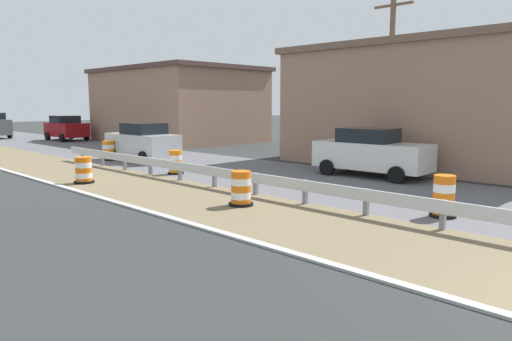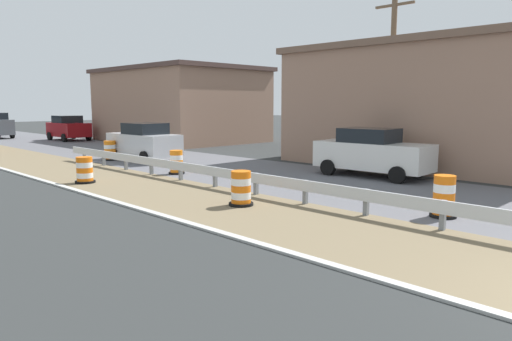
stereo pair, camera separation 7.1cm
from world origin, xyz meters
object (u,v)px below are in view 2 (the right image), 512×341
object	(u,v)px
car_trailing_near_lane	(68,128)
traffic_barrel_nearest	(444,198)
traffic_barrel_close	(241,190)
traffic_barrel_mid	(176,163)
car_mid_far_lane	(372,152)
traffic_barrel_far	(85,171)
utility_pole_near	(392,79)
car_lead_near_lane	(144,142)
traffic_barrel_farther	(110,152)

from	to	relation	value
car_trailing_near_lane	traffic_barrel_nearest	bearing A→B (deg)	-8.12
traffic_barrel_close	traffic_barrel_mid	bearing A→B (deg)	70.08
traffic_barrel_close	car_mid_far_lane	world-z (taller)	car_mid_far_lane
traffic_barrel_far	car_mid_far_lane	xyz separation A→B (m)	(8.76, -6.66, 0.53)
traffic_barrel_far	utility_pole_near	bearing A→B (deg)	-27.70
car_trailing_near_lane	car_mid_far_lane	distance (m)	26.99
car_lead_near_lane	car_mid_far_lane	size ratio (longest dim) A/B	0.94
utility_pole_near	car_trailing_near_lane	bearing A→B (deg)	96.65
traffic_barrel_farther	car_lead_near_lane	xyz separation A→B (m)	(1.21, -1.31, 0.51)
car_lead_near_lane	car_trailing_near_lane	xyz separation A→B (m)	(3.00, 15.85, 0.02)
traffic_barrel_farther	car_trailing_near_lane	size ratio (longest dim) A/B	0.25
traffic_barrel_nearest	car_trailing_near_lane	world-z (taller)	car_trailing_near_lane
car_lead_near_lane	traffic_barrel_close	bearing A→B (deg)	159.60
traffic_barrel_close	traffic_barrel_far	distance (m)	7.01
traffic_barrel_nearest	traffic_barrel_far	size ratio (longest dim) A/B	1.13
traffic_barrel_far	traffic_barrel_nearest	bearing A→B (deg)	-70.59
traffic_barrel_mid	car_lead_near_lane	size ratio (longest dim) A/B	0.23
traffic_barrel_far	car_trailing_near_lane	distance (m)	21.96
traffic_barrel_close	traffic_barrel_far	world-z (taller)	traffic_barrel_close
traffic_barrel_close	car_lead_near_lane	size ratio (longest dim) A/B	0.23
car_trailing_near_lane	traffic_barrel_far	bearing A→B (deg)	-22.79
traffic_barrel_farther	car_lead_near_lane	distance (m)	1.86
traffic_barrel_nearest	car_mid_far_lane	bearing A→B (deg)	46.34
traffic_barrel_nearest	utility_pole_near	bearing A→B (deg)	37.57
traffic_barrel_close	traffic_barrel_mid	xyz separation A→B (m)	(2.28, 6.30, -0.00)
car_trailing_near_lane	utility_pole_near	distance (m)	26.63
traffic_barrel_mid	traffic_barrel_farther	bearing A→B (deg)	86.28
car_mid_far_lane	utility_pole_near	world-z (taller)	utility_pole_near
traffic_barrel_nearest	traffic_barrel_mid	xyz separation A→B (m)	(-0.40, 11.00, -0.05)
car_lead_near_lane	utility_pole_near	bearing A→B (deg)	-151.25
traffic_barrel_far	car_trailing_near_lane	size ratio (longest dim) A/B	0.24
traffic_barrel_nearest	traffic_barrel_farther	bearing A→B (deg)	89.96
traffic_barrel_nearest	traffic_barrel_close	world-z (taller)	traffic_barrel_nearest
traffic_barrel_mid	car_lead_near_lane	bearing A→B (deg)	72.18
traffic_barrel_mid	car_mid_far_lane	xyz separation A→B (m)	(5.09, -6.09, 0.52)
traffic_barrel_nearest	car_mid_far_lane	xyz separation A→B (m)	(4.69, 4.91, 0.47)
traffic_barrel_far	traffic_barrel_farther	bearing A→B (deg)	54.74
traffic_barrel_nearest	traffic_barrel_mid	distance (m)	11.01
traffic_barrel_mid	traffic_barrel_far	bearing A→B (deg)	171.14
car_lead_near_lane	car_mid_far_lane	distance (m)	11.66
traffic_barrel_close	utility_pole_near	xyz separation A→B (m)	(9.97, 0.90, 3.50)
traffic_barrel_close	car_lead_near_lane	world-z (taller)	car_lead_near_lane
traffic_barrel_nearest	utility_pole_near	world-z (taller)	utility_pole_near
traffic_barrel_nearest	traffic_barrel_far	world-z (taller)	traffic_barrel_nearest
utility_pole_near	traffic_barrel_close	bearing A→B (deg)	-174.83
traffic_barrel_mid	car_trailing_near_lane	bearing A→B (deg)	77.53
traffic_barrel_mid	car_trailing_near_lane	xyz separation A→B (m)	(4.62, 20.90, 0.54)
traffic_barrel_close	utility_pole_near	bearing A→B (deg)	5.17
utility_pole_near	traffic_barrel_mid	bearing A→B (deg)	144.95
car_mid_far_lane	utility_pole_near	xyz separation A→B (m)	(2.60, 0.69, 2.98)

